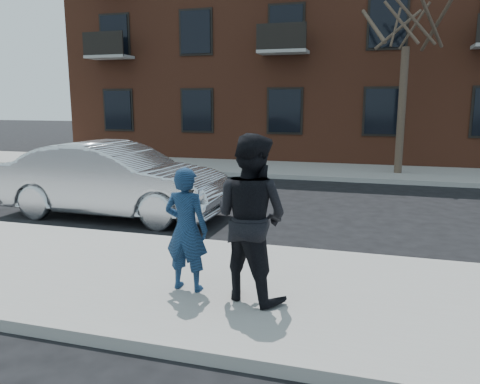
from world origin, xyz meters
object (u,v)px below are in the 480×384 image
(street_tree, at_px, (408,9))
(silver_sedan, at_px, (114,180))
(man_peacoat, at_px, (251,218))
(man_hoodie, at_px, (186,229))

(street_tree, distance_m, silver_sedan, 11.09)
(silver_sedan, bearing_deg, man_peacoat, -131.30)
(silver_sedan, distance_m, man_peacoat, 5.67)
(man_hoodie, bearing_deg, street_tree, -101.07)
(silver_sedan, height_order, man_hoodie, man_hoodie)
(street_tree, relative_size, man_peacoat, 3.32)
(silver_sedan, bearing_deg, street_tree, -38.39)
(man_hoodie, bearing_deg, silver_sedan, -44.99)
(street_tree, distance_m, man_hoodie, 12.80)
(street_tree, height_order, man_peacoat, street_tree)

